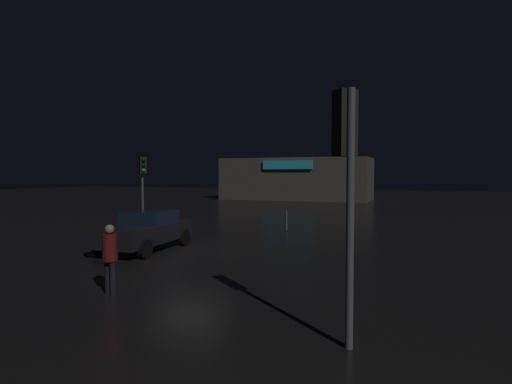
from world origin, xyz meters
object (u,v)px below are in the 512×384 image
object	(u,v)px
traffic_signal_opposite	(346,158)
car_near	(146,230)
pedestrian	(110,254)
traffic_signal_main	(143,173)
store_building	(297,179)

from	to	relation	value
traffic_signal_opposite	car_near	distance (m)	10.24
pedestrian	car_near	bearing A→B (deg)	118.18
traffic_signal_opposite	car_near	bearing A→B (deg)	144.07
traffic_signal_main	traffic_signal_opposite	world-z (taller)	traffic_signal_opposite
store_building	traffic_signal_opposite	size ratio (longest dim) A/B	3.81
traffic_signal_opposite	pedestrian	size ratio (longest dim) A/B	2.53
traffic_signal_main	pedestrian	bearing A→B (deg)	-56.87
traffic_signal_main	car_near	distance (m)	7.22
store_building	traffic_signal_main	xyz separation A→B (m)	(-1.04, -25.62, 0.56)
store_building	car_near	size ratio (longest dim) A/B	3.78
traffic_signal_main	car_near	xyz separation A→B (m)	(4.18, -5.52, -2.05)
car_near	store_building	bearing A→B (deg)	95.76
traffic_signal_main	traffic_signal_opposite	distance (m)	16.73
traffic_signal_opposite	car_near	size ratio (longest dim) A/B	0.99
store_building	traffic_signal_main	bearing A→B (deg)	-92.33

